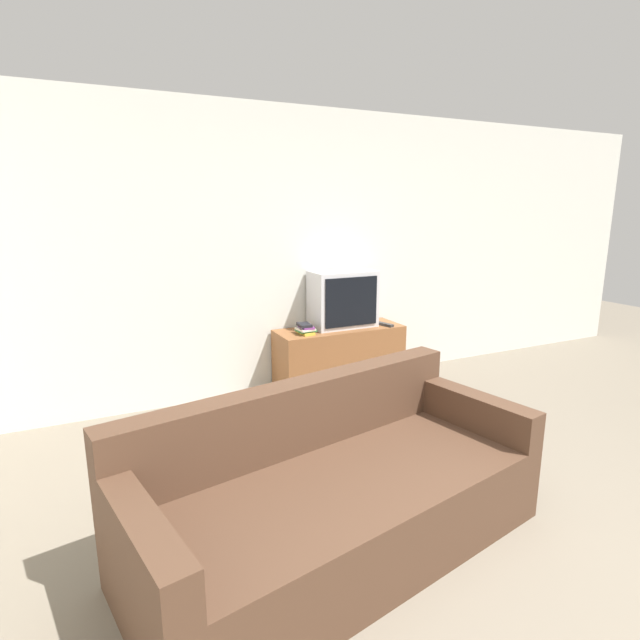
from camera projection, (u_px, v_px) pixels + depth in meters
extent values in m
plane|color=#756B5B|center=(548.00, 595.00, 2.27)|extent=(14.00, 14.00, 0.00)
cube|color=silver|center=(290.00, 253.00, 4.64)|extent=(9.00, 0.06, 2.60)
cube|color=brown|center=(339.00, 358.00, 4.79)|extent=(1.23, 0.43, 0.60)
cube|color=silver|center=(343.00, 299.00, 4.73)|extent=(0.61, 0.33, 0.54)
cube|color=black|center=(352.00, 302.00, 4.58)|extent=(0.53, 0.01, 0.46)
cube|color=#4C3323|center=(342.00, 512.00, 2.53)|extent=(2.26, 1.30, 0.42)
cube|color=#4C3323|center=(299.00, 415.00, 2.73)|extent=(2.12, 0.57, 0.38)
cube|color=#4C3323|center=(142.00, 580.00, 1.92)|extent=(0.31, 0.91, 0.63)
cube|color=#4C3323|center=(466.00, 439.00, 3.09)|extent=(0.31, 0.91, 0.63)
cube|color=gold|center=(306.00, 332.00, 4.51)|extent=(0.11, 0.20, 0.02)
cube|color=#2D753D|center=(306.00, 330.00, 4.51)|extent=(0.17, 0.15, 0.02)
cube|color=silver|center=(305.00, 329.00, 4.49)|extent=(0.15, 0.17, 0.02)
cube|color=#7A3884|center=(306.00, 327.00, 4.50)|extent=(0.11, 0.17, 0.02)
cube|color=black|center=(304.00, 325.00, 4.48)|extent=(0.12, 0.16, 0.02)
cube|color=#2D2D2D|center=(385.00, 324.00, 4.82)|extent=(0.10, 0.20, 0.02)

